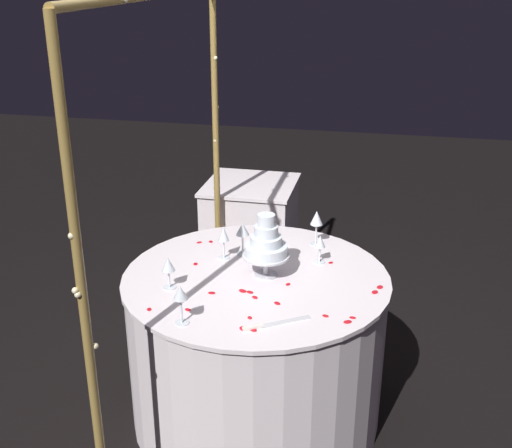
{
  "coord_description": "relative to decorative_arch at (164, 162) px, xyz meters",
  "views": [
    {
      "loc": [
        -2.62,
        -0.57,
        2.15
      ],
      "look_at": [
        0.0,
        0.0,
        1.05
      ],
      "focal_mm": 44.89,
      "sensor_mm": 36.0,
      "label": 1
    }
  ],
  "objects": [
    {
      "name": "rose_petal_16",
      "position": [
        -0.24,
        -0.57,
        -0.53
      ],
      "size": [
        0.04,
        0.04,
        0.0
      ],
      "primitive_type": "ellipsoid",
      "rotation": [
        0.0,
        0.0,
        0.83
      ],
      "color": "red",
      "rests_on": "main_table"
    },
    {
      "name": "rose_petal_6",
      "position": [
        -0.37,
        -0.21,
        -0.53
      ],
      "size": [
        0.03,
        0.04,
        0.0
      ],
      "primitive_type": "ellipsoid",
      "rotation": [
        0.0,
        0.0,
        1.01
      ],
      "color": "red",
      "rests_on": "main_table"
    },
    {
      "name": "wine_glass_5",
      "position": [
        0.21,
        -0.7,
        -0.43
      ],
      "size": [
        0.06,
        0.06,
        0.14
      ],
      "color": "silver",
      "rests_on": "main_table"
    },
    {
      "name": "rose_petal_5",
      "position": [
        0.21,
        -0.75,
        -0.53
      ],
      "size": [
        0.03,
        0.03,
        0.0
      ],
      "primitive_type": "ellipsoid",
      "rotation": [
        0.0,
        0.0,
        5.57
      ],
      "color": "red",
      "rests_on": "main_table"
    },
    {
      "name": "rose_petal_12",
      "position": [
        -0.29,
        -0.9,
        -0.53
      ],
      "size": [
        0.02,
        0.03,
        0.0
      ],
      "primitive_type": "ellipsoid",
      "rotation": [
        0.0,
        0.0,
        1.56
      ],
      "color": "red",
      "rests_on": "main_table"
    },
    {
      "name": "rose_petal_2",
      "position": [
        -0.3,
        -0.79,
        -0.53
      ],
      "size": [
        0.03,
        0.03,
        0.0
      ],
      "primitive_type": "ellipsoid",
      "rotation": [
        0.0,
        0.0,
        1.21
      ],
      "color": "red",
      "rests_on": "main_table"
    },
    {
      "name": "side_table",
      "position": [
        1.18,
        -0.13,
        -0.9
      ],
      "size": [
        0.57,
        0.57,
        0.83
      ],
      "color": "white",
      "rests_on": "ground"
    },
    {
      "name": "rose_petal_1",
      "position": [
        0.24,
        -0.52,
        -0.53
      ],
      "size": [
        0.02,
        0.03,
        0.0
      ],
      "primitive_type": "ellipsoid",
      "rotation": [
        0.0,
        0.0,
        1.45
      ],
      "color": "red",
      "rests_on": "main_table"
    },
    {
      "name": "rose_petal_10",
      "position": [
        -0.17,
        -0.43,
        -0.53
      ],
      "size": [
        0.04,
        0.04,
        0.0
      ],
      "primitive_type": "ellipsoid",
      "rotation": [
        0.0,
        0.0,
        4.23
      ],
      "color": "red",
      "rests_on": "main_table"
    },
    {
      "name": "rose_petal_7",
      "position": [
        0.31,
        -0.05,
        -0.53
      ],
      "size": [
        0.03,
        0.04,
        0.0
      ],
      "primitive_type": "ellipsoid",
      "rotation": [
        0.0,
        0.0,
        5.4
      ],
      "color": "red",
      "rests_on": "main_table"
    },
    {
      "name": "wine_glass_1",
      "position": [
        -0.2,
        -0.07,
        -0.42
      ],
      "size": [
        0.06,
        0.06,
        0.15
      ],
      "color": "silver",
      "rests_on": "main_table"
    },
    {
      "name": "rose_petal_18",
      "position": [
        -0.21,
        -0.46,
        -0.53
      ],
      "size": [
        0.04,
        0.04,
        0.0
      ],
      "primitive_type": "ellipsoid",
      "rotation": [
        0.0,
        0.0,
        3.98
      ],
      "color": "red",
      "rests_on": "main_table"
    },
    {
      "name": "wine_glass_3",
      "position": [
        0.43,
        -0.65,
        -0.39
      ],
      "size": [
        0.07,
        0.07,
        0.18
      ],
      "color": "silver",
      "rests_on": "main_table"
    },
    {
      "name": "rose_petal_15",
      "position": [
        -0.47,
        -0.51,
        -0.53
      ],
      "size": [
        0.04,
        0.04,
        0.0
      ],
      "primitive_type": "ellipsoid",
      "rotation": [
        0.0,
        0.0,
        4.01
      ],
      "color": "red",
      "rests_on": "main_table"
    },
    {
      "name": "main_table",
      "position": [
        -0.0,
        -0.42,
        -0.92
      ],
      "size": [
        1.26,
        1.26,
        0.78
      ],
      "color": "white",
      "rests_on": "ground"
    },
    {
      "name": "rose_petal_4",
      "position": [
        -0.05,
        -0.98,
        -0.53
      ],
      "size": [
        0.04,
        0.04,
        0.0
      ],
      "primitive_type": "ellipsoid",
      "rotation": [
        0.0,
        0.0,
        2.85
      ],
      "color": "red",
      "rests_on": "main_table"
    },
    {
      "name": "wine_glass_4",
      "position": [
        0.23,
        -0.31,
        -0.4
      ],
      "size": [
        0.07,
        0.07,
        0.17
      ],
      "color": "silver",
      "rests_on": "main_table"
    },
    {
      "name": "rose_petal_13",
      "position": [
        0.33,
        -0.11,
        -0.53
      ],
      "size": [
        0.03,
        0.03,
        0.0
      ],
      "primitive_type": "ellipsoid",
      "rotation": [
        0.0,
        0.0,
        3.58
      ],
      "color": "red",
      "rests_on": "main_table"
    },
    {
      "name": "rose_petal_8",
      "position": [
        -0.47,
        -0.47,
        -0.53
      ],
      "size": [
        0.04,
        0.04,
        0.0
      ],
      "primitive_type": "ellipsoid",
      "rotation": [
        0.0,
        0.0,
        3.69
      ],
      "color": "red",
      "rests_on": "main_table"
    },
    {
      "name": "rose_petal_11",
      "position": [
        -0.33,
        -0.88,
        -0.53
      ],
      "size": [
        0.04,
        0.05,
        0.0
      ],
      "primitive_type": "ellipsoid",
      "rotation": [
        0.0,
        0.0,
        5.34
      ],
      "color": "red",
      "rests_on": "main_table"
    },
    {
      "name": "rose_petal_0",
      "position": [
        -0.4,
        -0.05,
        -0.53
      ],
      "size": [
        0.03,
        0.03,
        0.0
      ],
      "primitive_type": "ellipsoid",
      "rotation": [
        0.0,
        0.0,
        3.55
      ],
      "color": "red",
      "rests_on": "main_table"
    },
    {
      "name": "rose_petal_14",
      "position": [
        -0.16,
        -0.4,
        -0.53
      ],
      "size": [
        0.04,
        0.05,
        0.0
      ],
      "primitive_type": "ellipsoid",
      "rotation": [
        0.0,
        0.0,
        1.04
      ],
      "color": "red",
      "rests_on": "main_table"
    },
    {
      "name": "wine_glass_0",
      "position": [
        0.15,
        -0.23,
        -0.41
      ],
      "size": [
        0.06,
        0.06,
        0.17
      ],
      "color": "silver",
      "rests_on": "main_table"
    },
    {
      "name": "rose_petal_20",
      "position": [
        0.06,
        -0.11,
        -0.53
      ],
      "size": [
        0.04,
        0.03,
        0.0
      ],
      "primitive_type": "ellipsoid",
      "rotation": [
        0.0,
        0.0,
        0.27
      ],
      "color": "red",
      "rests_on": "main_table"
    },
    {
      "name": "tiered_cake",
      "position": [
        0.02,
        -0.47,
        -0.37
      ],
      "size": [
        0.22,
        0.22,
        0.31
      ],
      "color": "silver",
      "rests_on": "main_table"
    },
    {
      "name": "decorative_arch",
      "position": [
        0.0,
        0.0,
        0.0
      ],
      "size": [
        1.77,
        0.06,
        2.04
      ],
      "color": "olive",
      "rests_on": "ground"
    },
    {
      "name": "wine_glass_2",
      "position": [
        -0.48,
        -0.22,
        -0.4
      ],
      "size": [
        0.06,
        0.06,
        0.17
      ],
      "color": "silver",
      "rests_on": "main_table"
    },
    {
      "name": "cake_knife",
      "position": [
        -0.41,
        -0.58,
        -0.52
      ],
      "size": [
        0.18,
        0.26,
        0.01
      ],
      "color": "silver",
      "rests_on": "main_table"
    },
    {
      "name": "rose_petal_17",
      "position": [
        -0.06,
        -0.59,
        -0.53
      ],
      "size": [
        0.03,
        0.03,
        0.0
      ],
      "primitive_type": "ellipsoid",
      "rotation": [
        0.0,
        0.0,
        2.77
      ],
      "color": "red",
      "rests_on": "main_table"
    },
    {
      "name": "rose_petal_9",
      "position": [
        0.01,
        -1.0,
        -0.53
      ],
      "size": [
        0.05,
        0.04,
        0.0
      ],
      "primitive_type": "ellipsoid",
      "rotation": [
        0.0,
        0.0,
        5.94
      ],
      "color": "red",
      "rests_on": "main_table"
    },
    {
      "name": "ground_plane",
      "position": [
        -0.0,
        -0.42,
        -1.31
      ],
      "size": [
        12.0,
        12.0,
        0.0
      ],
      "primitive_type": "plane",
      "color": "black"
    },
    {
      "name": "rose_petal_19",
      "position": [
        -0.21,
        -0.27,
        -0.53
      ],
      "size": [
        0.02,
        0.03,
        0.0
      ],
      "primitive_type": "ellipsoid",
      "rotation": [
        0.0,
        0.0,
        1.59
      ],
      "color": "red",
      "rests_on": "main_table"
    },
    {
      "name": "rose_petal_3",
      "position": [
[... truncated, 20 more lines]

